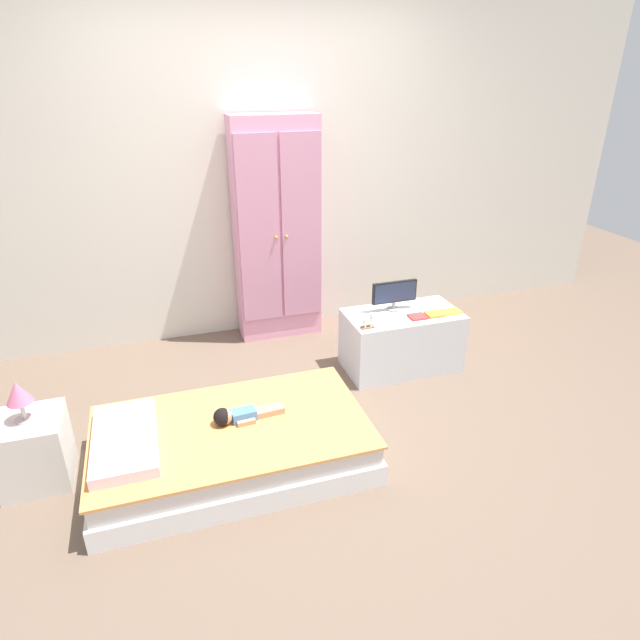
# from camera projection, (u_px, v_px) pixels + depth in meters

# --- Properties ---
(ground_plane) EXTENTS (10.00, 10.00, 0.02)m
(ground_plane) POSITION_uv_depth(u_px,v_px,m) (323.00, 432.00, 3.25)
(ground_plane) COLOR brown
(back_wall) EXTENTS (6.40, 0.05, 2.70)m
(back_wall) POSITION_uv_depth(u_px,v_px,m) (258.00, 162.00, 4.03)
(back_wall) COLOR silver
(back_wall) RESTS_ON ground_plane
(bed) EXTENTS (1.47, 0.86, 0.25)m
(bed) POSITION_uv_depth(u_px,v_px,m) (233.00, 444.00, 2.93)
(bed) COLOR white
(bed) RESTS_ON ground_plane
(pillow) EXTENTS (0.31, 0.61, 0.06)m
(pillow) POSITION_uv_depth(u_px,v_px,m) (125.00, 440.00, 2.72)
(pillow) COLOR silver
(pillow) RESTS_ON bed
(doll) EXTENTS (0.39, 0.14, 0.10)m
(doll) POSITION_uv_depth(u_px,v_px,m) (236.00, 415.00, 2.90)
(doll) COLOR #4C84C6
(doll) RESTS_ON bed
(nightstand) EXTENTS (0.33, 0.33, 0.38)m
(nightstand) POSITION_uv_depth(u_px,v_px,m) (34.00, 450.00, 2.78)
(nightstand) COLOR silver
(nightstand) RESTS_ON ground_plane
(table_lamp) EXTENTS (0.12, 0.12, 0.22)m
(table_lamp) POSITION_uv_depth(u_px,v_px,m) (18.00, 394.00, 2.64)
(table_lamp) COLOR #B7B2AD
(table_lamp) RESTS_ON nightstand
(wardrobe) EXTENTS (0.64, 0.29, 1.70)m
(wardrobe) POSITION_uv_depth(u_px,v_px,m) (277.00, 232.00, 4.11)
(wardrobe) COLOR #E599BC
(wardrobe) RESTS_ON ground_plane
(tv_stand) EXTENTS (0.80, 0.43, 0.43)m
(tv_stand) POSITION_uv_depth(u_px,v_px,m) (401.00, 340.00, 3.85)
(tv_stand) COLOR silver
(tv_stand) RESTS_ON ground_plane
(tv_monitor) EXTENTS (0.33, 0.10, 0.21)m
(tv_monitor) POSITION_uv_depth(u_px,v_px,m) (395.00, 293.00, 3.76)
(tv_monitor) COLOR #99999E
(tv_monitor) RESTS_ON tv_stand
(rocking_horse_toy) EXTENTS (0.09, 0.04, 0.11)m
(rocking_horse_toy) POSITION_uv_depth(u_px,v_px,m) (369.00, 321.00, 3.53)
(rocking_horse_toy) COLOR #8E6642
(rocking_horse_toy) RESTS_ON tv_stand
(book_red) EXTENTS (0.12, 0.10, 0.01)m
(book_red) POSITION_uv_depth(u_px,v_px,m) (417.00, 317.00, 3.69)
(book_red) COLOR #CC3838
(book_red) RESTS_ON tv_stand
(book_orange) EXTENTS (0.11, 0.10, 0.02)m
(book_orange) POSITION_uv_depth(u_px,v_px,m) (434.00, 314.00, 3.73)
(book_orange) COLOR orange
(book_orange) RESTS_ON tv_stand
(book_yellow) EXTENTS (0.15, 0.09, 0.02)m
(book_yellow) POSITION_uv_depth(u_px,v_px,m) (450.00, 312.00, 3.76)
(book_yellow) COLOR gold
(book_yellow) RESTS_ON tv_stand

